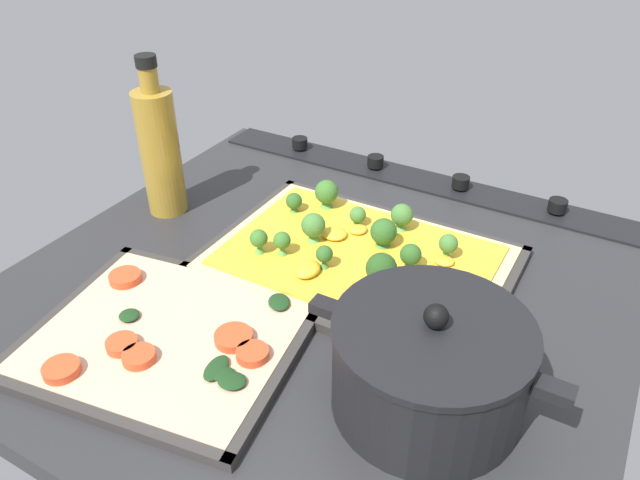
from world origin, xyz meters
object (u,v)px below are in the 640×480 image
baking_tray_back (168,339)px  cooking_pot (429,366)px  veggie_pizza_back (168,336)px  oil_bottle (160,150)px  baking_tray_front (358,263)px  broccoli_pizza (358,253)px

baking_tray_back → cooking_pot: size_ratio=1.27×
veggie_pizza_back → oil_bottle: (20.19, -23.00, 8.97)cm
baking_tray_front → broccoli_pizza: size_ratio=1.06×
baking_tray_front → baking_tray_back: bearing=63.0°
veggie_pizza_back → baking_tray_back: bearing=-26.7°
baking_tray_front → cooking_pot: size_ratio=1.50×
broccoli_pizza → veggie_pizza_back: (11.77, 24.34, -0.74)cm
cooking_pot → oil_bottle: (48.79, -16.79, 4.87)cm
broccoli_pizza → oil_bottle: bearing=2.4°
broccoli_pizza → baking_tray_back: (12.03, 24.21, -1.47)cm
baking_tray_front → broccoli_pizza: (0.19, -0.26, 1.48)cm
oil_bottle → broccoli_pizza: bearing=-177.6°
oil_bottle → cooking_pot: bearing=161.0°
baking_tray_front → broccoli_pizza: bearing=-53.4°
broccoli_pizza → baking_tray_back: bearing=63.6°
baking_tray_front → veggie_pizza_back: 26.90cm
baking_tray_back → veggie_pizza_back: size_ratio=1.09×
baking_tray_front → oil_bottle: bearing=1.9°
baking_tray_back → baking_tray_front: bearing=-117.0°
broccoli_pizza → veggie_pizza_back: size_ratio=1.21×
veggie_pizza_back → baking_tray_front: bearing=-116.4°
baking_tray_front → oil_bottle: (32.16, 1.08, 9.71)cm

